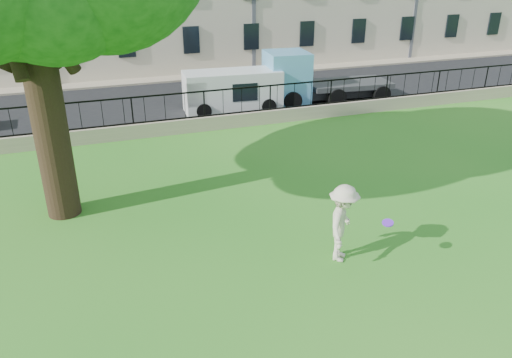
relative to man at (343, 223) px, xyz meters
name	(u,v)px	position (x,y,z in m)	size (l,w,h in m)	color
ground	(339,290)	(-0.64, -1.13, -0.99)	(120.00, 120.00, 0.00)	#24771C
retaining_wall	(205,123)	(-0.64, 10.87, -0.69)	(50.00, 0.40, 0.60)	gray
iron_railing	(204,104)	(-0.64, 10.87, 0.16)	(50.00, 0.05, 1.13)	black
street	(182,102)	(-0.64, 15.57, -0.99)	(60.00, 9.00, 0.01)	black
sidewalk	(164,80)	(-0.64, 20.77, -0.93)	(60.00, 1.40, 0.12)	gray
man	(343,223)	(0.00, 0.00, 0.00)	(1.28, 0.74, 1.99)	beige
frisbee	(388,223)	(0.83, -0.64, 0.20)	(0.27, 0.27, 0.03)	#6523CB
white_van	(232,91)	(1.36, 13.27, -0.03)	(4.59, 1.79, 1.93)	silver
blue_truck	(326,76)	(6.35, 13.27, 0.32)	(6.24, 2.22, 2.62)	#5AA1D3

